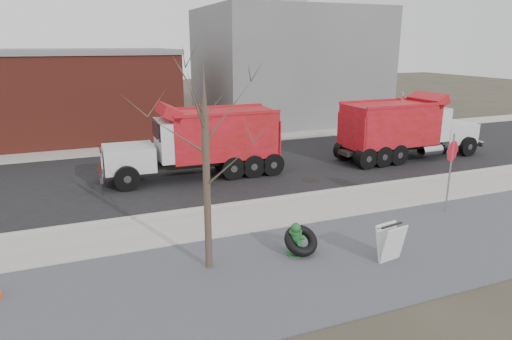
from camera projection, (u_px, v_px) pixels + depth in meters
name	position (u px, v px, depth m)	size (l,w,h in m)	color
ground	(279.00, 216.00, 15.25)	(120.00, 120.00, 0.00)	#383328
gravel_verge	(335.00, 260.00, 12.13)	(60.00, 5.00, 0.03)	slate
sidewalk	(276.00, 213.00, 15.47)	(60.00, 2.50, 0.06)	#9E9B93
curb	(261.00, 200.00, 16.62)	(60.00, 0.15, 0.11)	#9E9B93
road	(221.00, 169.00, 20.87)	(60.00, 9.40, 0.02)	black
far_sidewalk	(190.00, 144.00, 25.95)	(60.00, 2.00, 0.06)	#9E9B93
building_grey	(287.00, 65.00, 33.51)	(12.00, 10.00, 8.00)	gray
bare_tree	(205.00, 143.00, 10.88)	(3.20, 3.20, 5.20)	#382D23
fire_hydrant	(296.00, 241.00, 12.34)	(0.53, 0.52, 0.95)	#26632D
truck_tire	(301.00, 240.00, 12.38)	(0.96, 0.91, 0.80)	black
stop_sign	(451.00, 159.00, 15.14)	(0.71, 0.28, 2.73)	gray
sandwich_board	(390.00, 243.00, 11.95)	(0.80, 0.58, 1.02)	silver
dump_truck_red_a	(405.00, 127.00, 22.44)	(7.89, 2.37, 3.18)	black
dump_truck_red_b	(202.00, 140.00, 19.35)	(7.58, 2.38, 3.20)	black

